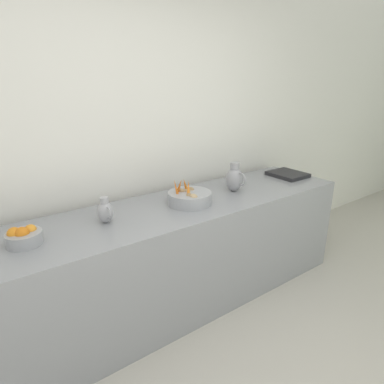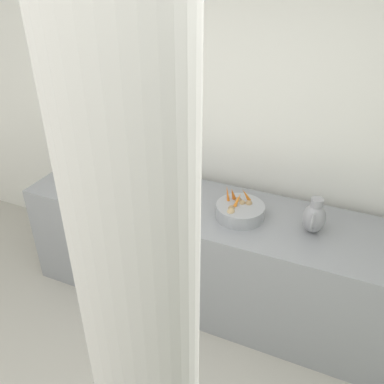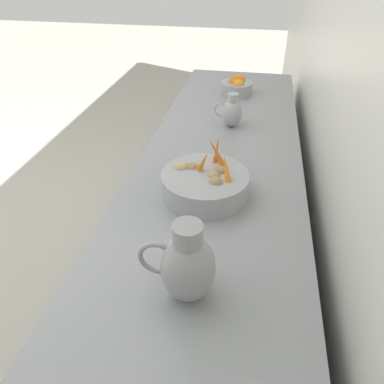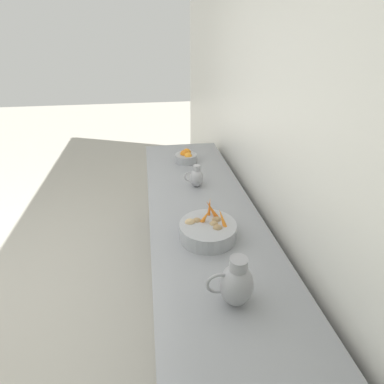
{
  "view_description": "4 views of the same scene",
  "coord_description": "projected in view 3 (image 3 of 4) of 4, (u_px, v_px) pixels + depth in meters",
  "views": [
    {
      "loc": [
        0.51,
        -1.12,
        1.79
      ],
      "look_at": [
        -1.32,
        0.2,
        1.02
      ],
      "focal_mm": 30.74,
      "sensor_mm": 36.0,
      "label": 1
    },
    {
      "loc": [
        0.87,
        0.92,
        2.48
      ],
      "look_at": [
        -1.36,
        -0.06,
        1.04
      ],
      "focal_mm": 38.12,
      "sensor_mm": 36.0,
      "label": 2
    },
    {
      "loc": [
        -1.61,
        1.44,
        1.7
      ],
      "look_at": [
        -1.41,
        0.36,
        0.94
      ],
      "focal_mm": 34.05,
      "sensor_mm": 36.0,
      "label": 3
    },
    {
      "loc": [
        -1.13,
        1.69,
        1.97
      ],
      "look_at": [
        -1.39,
        -0.01,
        1.04
      ],
      "focal_mm": 28.02,
      "sensor_mm": 36.0,
      "label": 4
    }
  ],
  "objects": [
    {
      "name": "metal_pitcher_short",
      "position": [
        232.0,
        112.0,
        1.93
      ],
      "size": [
        0.15,
        0.11,
        0.18
      ],
      "color": "#A3A3A8",
      "rests_on": "prep_counter"
    },
    {
      "name": "metal_pitcher_tall",
      "position": [
        187.0,
        265.0,
        0.97
      ],
      "size": [
        0.21,
        0.15,
        0.25
      ],
      "color": "#939399",
      "rests_on": "prep_counter"
    },
    {
      "name": "prep_counter",
      "position": [
        212.0,
        256.0,
        1.77
      ],
      "size": [
        0.74,
        3.11,
        0.87
      ],
      "primitive_type": "cube",
      "color": "gray",
      "rests_on": "ground_plane"
    },
    {
      "name": "vegetable_colander",
      "position": [
        205.0,
        183.0,
        1.41
      ],
      "size": [
        0.34,
        0.34,
        0.22
      ],
      "color": "#9EA0A5",
      "rests_on": "prep_counter"
    },
    {
      "name": "orange_bowl",
      "position": [
        237.0,
        86.0,
        2.36
      ],
      "size": [
        0.2,
        0.2,
        0.12
      ],
      "color": "#9EA0A5",
      "rests_on": "prep_counter"
    }
  ]
}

